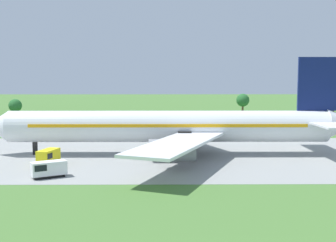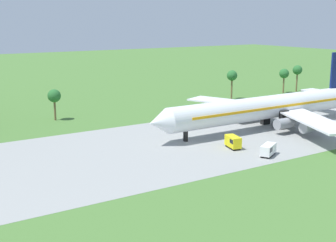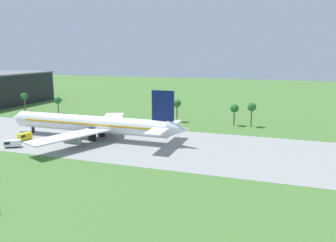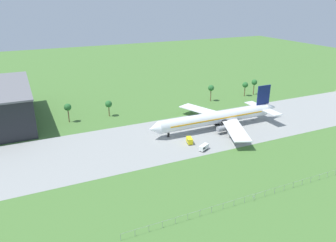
% 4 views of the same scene
% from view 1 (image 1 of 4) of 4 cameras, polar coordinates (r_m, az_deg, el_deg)
% --- Properties ---
extents(ground_plane, '(600.00, 600.00, 0.00)m').
position_cam_1_polar(ground_plane, '(82.62, -17.60, -4.45)').
color(ground_plane, '#477233').
extents(taxiway_strip, '(320.00, 44.00, 0.02)m').
position_cam_1_polar(taxiway_strip, '(82.62, -17.60, -4.44)').
color(taxiway_strip, gray).
rests_on(taxiway_strip, ground_plane).
extents(jet_airliner, '(71.57, 55.81, 18.25)m').
position_cam_1_polar(jet_airliner, '(78.91, 1.22, -0.76)').
color(jet_airliner, white).
rests_on(jet_airliner, ground_plane).
extents(baggage_tug, '(5.27, 4.09, 2.36)m').
position_cam_1_polar(baggage_tug, '(63.54, -15.99, -6.26)').
color(baggage_tug, black).
rests_on(baggage_tug, ground_plane).
extents(fuel_truck, '(3.07, 4.82, 2.70)m').
position_cam_1_polar(fuel_truck, '(71.79, -15.95, -4.74)').
color(fuel_truck, black).
rests_on(fuel_truck, ground_plane).
extents(palm_tree_row, '(120.04, 3.60, 10.09)m').
position_cam_1_polar(palm_tree_row, '(116.87, 1.47, 2.49)').
color(palm_tree_row, brown).
rests_on(palm_tree_row, ground_plane).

